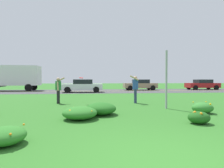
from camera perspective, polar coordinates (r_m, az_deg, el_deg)
The scene contains 16 objects.
ground_plane at distance 13.38m, azimuth -0.81°, elevation -4.79°, with size 120.00×120.00×0.00m, color #2D6B23.
highway_strip at distance 23.55m, azimuth -3.27°, elevation -2.14°, with size 120.00×8.39×0.01m, color #424244.
highway_center_stripe at distance 23.55m, azimuth -3.27°, elevation -2.13°, with size 120.00×0.16×0.00m, color yellow.
daylily_clump_front_left at distance 6.79m, azimuth 24.78°, elevation -9.18°, with size 0.70×0.63×0.42m.
daylily_clump_mid_left at distance 6.96m, azimuth -9.72°, elevation -8.60°, with size 1.25×1.24×0.45m.
daylily_clump_front_right at distance 8.92m, azimuth 25.68°, elevation -6.51°, with size 0.89×0.81×0.50m.
daylily_clump_mid_center at distance 4.87m, azimuth -29.68°, elevation -13.46°, with size 0.89×0.94×0.40m.
daylily_clump_front_center at distance 7.75m, azimuth -3.37°, elevation -7.42°, with size 1.24×1.31×0.49m.
sign_post_near_path at distance 9.63m, azimuth 16.10°, elevation 1.31°, with size 0.07×0.10×2.86m.
person_thrower_green_shirt at distance 11.71m, azimuth -15.92°, elevation -1.18°, with size 0.53×0.50×1.58m.
person_catcher_blue_shirt at distance 11.49m, azimuth 7.07°, elevation -0.86°, with size 0.56×0.50×1.70m.
frisbee_red at distance 11.41m, azimuth -9.34°, elevation 1.84°, with size 0.25×0.25×0.09m.
car_red_leftmost at distance 29.96m, azimuth 25.66°, elevation -0.12°, with size 4.50×2.00×1.45m.
car_tan_center_left at distance 26.26m, azimuth 8.50°, elevation -0.19°, with size 4.50×2.00×1.45m.
car_white_center_right at distance 21.62m, azimuth -8.93°, elevation -0.51°, with size 4.50×2.00×1.45m.
box_truck_gray at distance 27.20m, azimuth -27.67°, elevation 1.97°, with size 6.70×2.46×3.20m.
Camera 1 is at (-1.31, -3.01, 1.42)m, focal length 30.24 mm.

